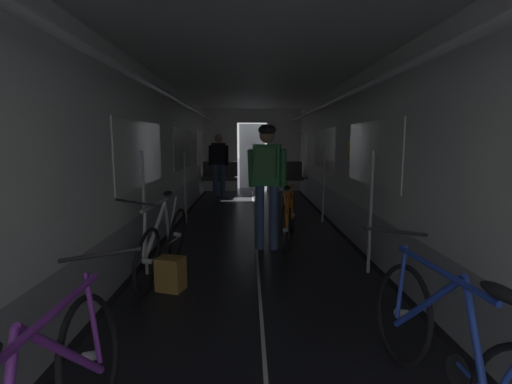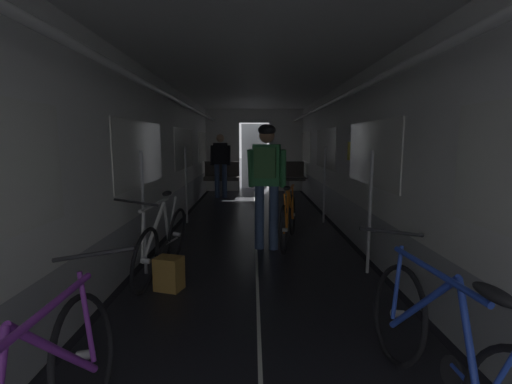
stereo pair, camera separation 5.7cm
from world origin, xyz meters
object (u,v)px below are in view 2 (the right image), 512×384
at_px(bench_seat_far_right, 287,175).
at_px(person_cyclist_aisle, 266,173).
at_px(bicycle_blue, 444,351).
at_px(person_standing_near_bench, 221,161).
at_px(bicycle_white, 163,241).
at_px(backpack_on_floor, 169,273).
at_px(bench_seat_far_left, 222,175).
at_px(bicycle_orange_in_aisle, 288,218).

bearing_deg(bench_seat_far_right, person_cyclist_aisle, -98.53).
height_order(bicycle_blue, person_standing_near_bench, person_standing_near_bench).
relative_size(bicycle_white, person_cyclist_aisle, 0.98).
height_order(bicycle_blue, backpack_on_floor, bicycle_blue).
distance_m(bench_seat_far_left, backpack_on_floor, 6.44).
height_order(bench_seat_far_left, bicycle_orange_in_aisle, bench_seat_far_left).
xyz_separation_m(bicycle_white, backpack_on_floor, (0.16, -0.43, -0.21)).
bearing_deg(backpack_on_floor, bicycle_blue, -42.38).
height_order(bicycle_white, person_cyclist_aisle, person_cyclist_aisle).
bearing_deg(bench_seat_far_left, bicycle_blue, -76.95).
xyz_separation_m(bicycle_blue, bicycle_orange_in_aisle, (-0.51, 3.36, 0.00)).
height_order(person_cyclist_aisle, bicycle_orange_in_aisle, person_cyclist_aisle).
bearing_deg(bicycle_blue, person_standing_near_bench, 103.64).
distance_m(bicycle_blue, bicycle_orange_in_aisle, 3.39).
distance_m(bicycle_white, person_standing_near_bench, 5.65).
distance_m(bench_seat_far_right, person_cyclist_aisle, 5.13).
xyz_separation_m(bench_seat_far_right, person_standing_near_bench, (-1.80, -0.38, 0.41)).
xyz_separation_m(bench_seat_far_left, person_standing_near_bench, (0.00, -0.38, 0.41)).
relative_size(bicycle_blue, backpack_on_floor, 4.98).
distance_m(bench_seat_far_right, bicycle_orange_in_aisle, 4.81).
bearing_deg(bicycle_white, bench_seat_far_right, 71.87).
xyz_separation_m(bench_seat_far_left, bicycle_blue, (1.89, -8.15, -0.19)).
xyz_separation_m(bicycle_orange_in_aisle, backpack_on_floor, (-1.37, -1.64, -0.21)).
height_order(bench_seat_far_right, person_standing_near_bench, person_standing_near_bench).
relative_size(bench_seat_far_right, bicycle_white, 0.58).
height_order(bench_seat_far_left, bicycle_white, same).
relative_size(bicycle_white, person_standing_near_bench, 1.01).
bearing_deg(person_standing_near_bench, backpack_on_floor, -90.00).
height_order(bench_seat_far_left, bicycle_blue, bicycle_blue).
xyz_separation_m(bicycle_blue, bicycle_white, (-2.05, 2.15, 0.00)).
bearing_deg(person_standing_near_bench, bicycle_orange_in_aisle, -72.70).
xyz_separation_m(person_cyclist_aisle, person_standing_near_bench, (-1.04, 4.68, -0.10)).
bearing_deg(bench_seat_far_right, bicycle_white, -108.13).
distance_m(person_cyclist_aisle, bicycle_orange_in_aisle, 0.81).
bearing_deg(bench_seat_far_right, bicycle_blue, -89.38).
bearing_deg(bench_seat_far_left, person_standing_near_bench, -89.59).
relative_size(bench_seat_far_left, bicycle_blue, 0.58).
bearing_deg(bicycle_orange_in_aisle, bicycle_white, -142.02).
relative_size(bicycle_blue, bicycle_orange_in_aisle, 1.02).
distance_m(bench_seat_far_left, bicycle_orange_in_aisle, 4.99).
height_order(bicycle_white, person_standing_near_bench, person_standing_near_bench).
bearing_deg(bicycle_blue, backpack_on_floor, 137.62).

